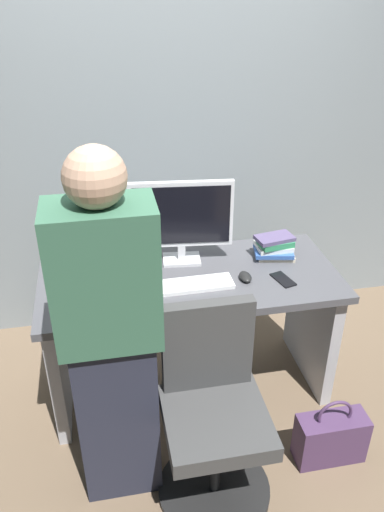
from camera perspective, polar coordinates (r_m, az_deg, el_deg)
The scene contains 13 objects.
ground_plane at distance 3.08m, azimuth -0.18°, elevation -14.17°, with size 9.00×9.00×0.00m, color brown.
wall_back at distance 3.09m, azimuth -3.18°, elevation 17.75°, with size 6.40×0.10×3.00m, color gray.
desk at distance 2.75m, azimuth -0.20°, elevation -6.30°, with size 1.54×0.68×0.75m.
office_chair at distance 2.33m, azimuth 2.37°, elevation -17.50°, with size 0.52×0.52×0.94m.
person_at_desk at distance 2.08m, azimuth -9.04°, elevation -9.30°, with size 0.40×0.24×1.64m.
monitor at distance 2.64m, azimuth -1.21°, elevation 4.28°, with size 0.54×0.16×0.46m.
keyboard at distance 2.53m, azimuth -0.20°, elevation -3.27°, with size 0.43×0.13×0.02m, color white.
mouse at distance 2.60m, azimuth 5.99°, elevation -2.32°, with size 0.06×0.10×0.03m, color black.
cup_near_keyboard at distance 2.52m, azimuth -9.84°, elevation -3.04°, with size 0.06×0.06×0.09m, color #D84C3F.
cup_by_monitor at distance 2.67m, azimuth -11.01°, elevation -1.03°, with size 0.07×0.07×0.10m, color silver.
book_stack at distance 2.81m, azimuth 9.21°, elevation 1.01°, with size 0.24×0.19×0.13m.
cell_phone at distance 2.63m, azimuth 10.14°, elevation -2.60°, with size 0.07×0.14×0.01m, color black.
handbag at distance 2.73m, azimuth 15.24°, elevation -18.97°, with size 0.34×0.14×0.38m.
Camera 1 is at (-0.41, -2.18, 2.14)m, focal length 35.77 mm.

